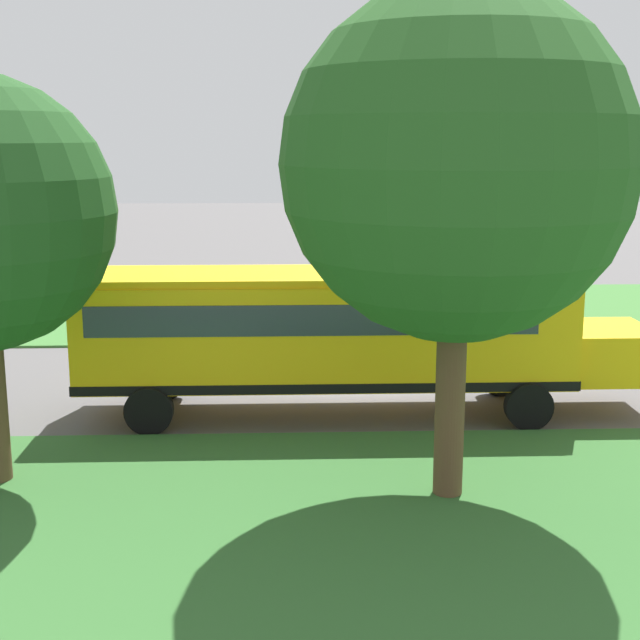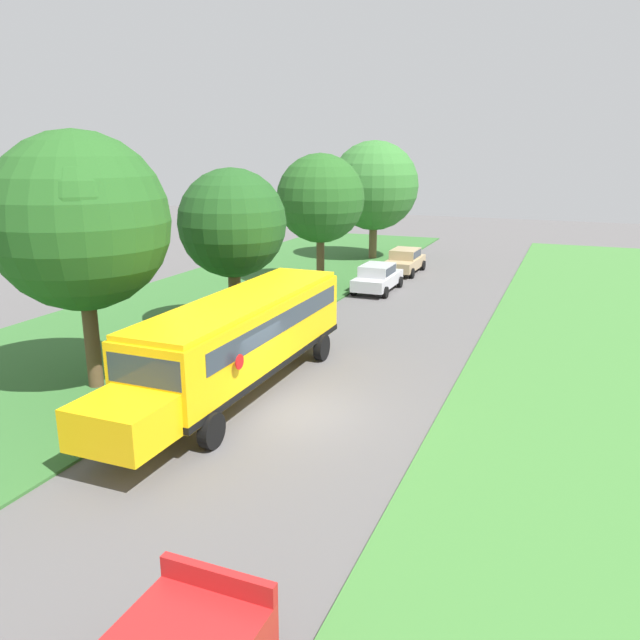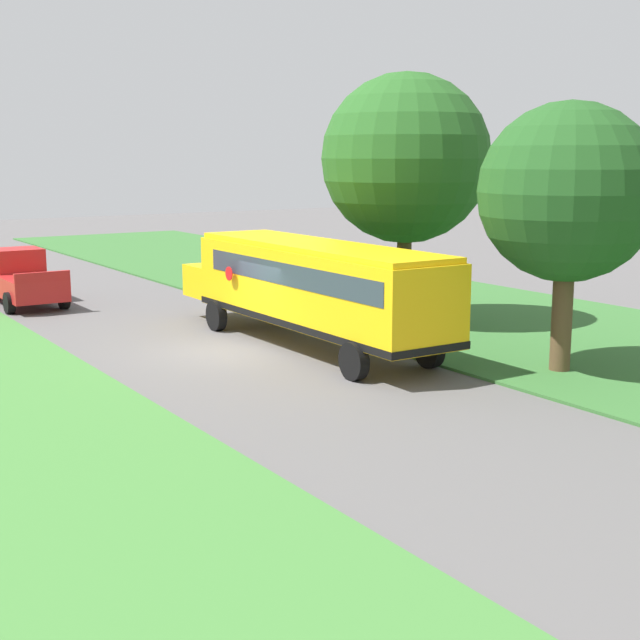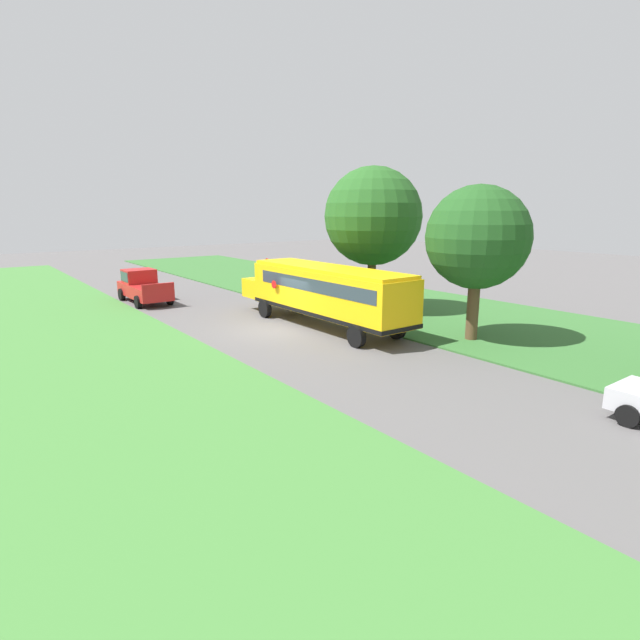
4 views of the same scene
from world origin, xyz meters
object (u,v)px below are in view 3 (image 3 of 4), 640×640
object	(u,v)px
stop_sign	(233,257)
trash_bin	(249,282)
pickup_truck	(21,276)
school_bus	(312,284)
oak_tree_beside_bus	(400,156)
oak_tree_roadside_mid	(571,192)

from	to	relation	value
stop_sign	trash_bin	distance (m)	2.51
pickup_truck	trash_bin	xyz separation A→B (m)	(-8.83, 2.18, -0.62)
school_bus	oak_tree_beside_bus	size ratio (longest dim) A/B	1.48
pickup_truck	trash_bin	world-z (taller)	pickup_truck
school_bus	stop_sign	xyz separation A→B (m)	(-2.12, -9.22, -0.19)
school_bus	trash_bin	xyz separation A→B (m)	(-3.66, -10.73, -1.47)
school_bus	pickup_truck	world-z (taller)	school_bus
oak_tree_beside_bus	oak_tree_roadside_mid	xyz separation A→B (m)	(0.65, 7.99, -0.90)
pickup_truck	oak_tree_beside_bus	world-z (taller)	oak_tree_beside_bus
oak_tree_roadside_mid	trash_bin	size ratio (longest dim) A/B	7.87
stop_sign	school_bus	bearing A→B (deg)	77.02
pickup_truck	oak_tree_roadside_mid	xyz separation A→B (m)	(-9.11, 19.18, 3.70)
trash_bin	school_bus	bearing A→B (deg)	71.18
school_bus	trash_bin	world-z (taller)	school_bus
school_bus	oak_tree_beside_bus	xyz separation A→B (m)	(-4.59, -1.73, 3.75)
oak_tree_beside_bus	stop_sign	distance (m)	8.82
school_bus	pickup_truck	bearing A→B (deg)	-68.17
pickup_truck	trash_bin	bearing A→B (deg)	166.12
school_bus	oak_tree_roadside_mid	size ratio (longest dim) A/B	1.75
oak_tree_beside_bus	trash_bin	distance (m)	10.45
pickup_truck	oak_tree_beside_bus	xyz separation A→B (m)	(-9.77, 11.19, 4.60)
school_bus	stop_sign	bearing A→B (deg)	-102.98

